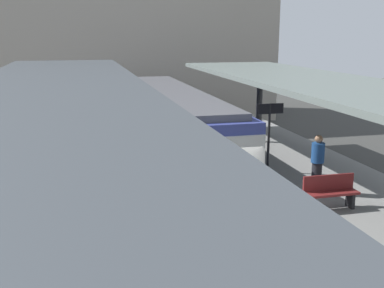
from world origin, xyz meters
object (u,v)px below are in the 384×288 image
platform_bench (330,191)px  passenger_near_bench (317,163)px  platform_sign (269,122)px  commuter_train (170,131)px

platform_bench → passenger_near_bench: passenger_near_bench is taller
platform_sign → passenger_near_bench: size_ratio=1.34×
commuter_train → passenger_near_bench: size_ratio=7.29×
platform_sign → passenger_near_bench: bearing=-77.2°
platform_bench → platform_sign: 3.62m
platform_bench → passenger_near_bench: bearing=77.6°
commuter_train → platform_sign: 4.41m
platform_sign → commuter_train: bearing=125.3°
commuter_train → platform_sign: commuter_train is taller
commuter_train → passenger_near_bench: bearing=-62.4°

